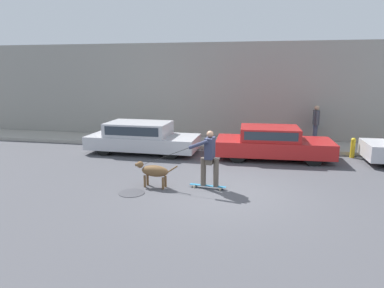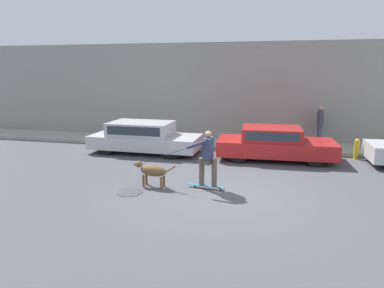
# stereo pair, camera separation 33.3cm
# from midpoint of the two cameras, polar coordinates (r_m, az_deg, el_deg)

# --- Properties ---
(ground_plane) EXTENTS (36.00, 36.00, 0.00)m
(ground_plane) POSITION_cam_midpoint_polar(r_m,az_deg,el_deg) (9.59, 5.98, -7.99)
(ground_plane) COLOR #47474C
(back_wall) EXTENTS (32.00, 0.30, 4.56)m
(back_wall) POSITION_cam_midpoint_polar(r_m,az_deg,el_deg) (16.21, 9.37, 8.42)
(back_wall) COLOR gray
(back_wall) RESTS_ON ground_plane
(sidewalk_curb) EXTENTS (30.00, 2.02, 0.16)m
(sidewalk_curb) POSITION_cam_midpoint_polar(r_m,az_deg,el_deg) (15.35, 8.79, -0.07)
(sidewalk_curb) COLOR #A39E93
(sidewalk_curb) RESTS_ON ground_plane
(parked_car_0) EXTENTS (4.47, 1.91, 1.25)m
(parked_car_0) POSITION_cam_midpoint_polar(r_m,az_deg,el_deg) (14.08, -7.30, 1.11)
(parked_car_0) COLOR black
(parked_car_0) RESTS_ON ground_plane
(parked_car_1) EXTENTS (4.35, 1.96, 1.23)m
(parked_car_1) POSITION_cam_midpoint_polar(r_m,az_deg,el_deg) (13.23, 14.28, 0.04)
(parked_car_1) COLOR black
(parked_car_1) RESTS_ON ground_plane
(dog) EXTENTS (1.30, 0.43, 0.73)m
(dog) POSITION_cam_midpoint_polar(r_m,az_deg,el_deg) (9.89, -5.67, -4.46)
(dog) COLOR brown
(dog) RESTS_ON ground_plane
(skateboarder) EXTENTS (2.49, 0.63, 1.67)m
(skateboarder) POSITION_cam_midpoint_polar(r_m,az_deg,el_deg) (9.56, 3.61, -2.08)
(skateboarder) COLOR beige
(skateboarder) RESTS_ON ground_plane
(pedestrian_with_bag) EXTENTS (0.24, 0.78, 1.67)m
(pedestrian_with_bag) POSITION_cam_midpoint_polar(r_m,az_deg,el_deg) (15.70, 21.09, 3.22)
(pedestrian_with_bag) COLOR #3D4760
(pedestrian_with_bag) RESTS_ON sidewalk_curb
(manhole_cover) EXTENTS (0.71, 0.71, 0.01)m
(manhole_cover) POSITION_cam_midpoint_polar(r_m,az_deg,el_deg) (9.64, -9.35, -7.95)
(manhole_cover) COLOR #38383D
(manhole_cover) RESTS_ON ground_plane
(fire_hydrant) EXTENTS (0.18, 0.18, 0.78)m
(fire_hydrant) POSITION_cam_midpoint_polar(r_m,az_deg,el_deg) (14.42, 26.34, -0.66)
(fire_hydrant) COLOR gold
(fire_hydrant) RESTS_ON ground_plane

